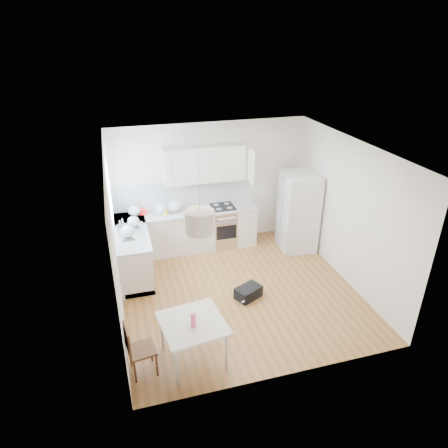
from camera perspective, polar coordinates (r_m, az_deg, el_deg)
The scene contains 29 objects.
floor at distance 7.55m, azimuth 2.11°, elevation -9.49°, with size 4.20×4.20×0.00m, color brown.
ceiling at distance 6.37m, azimuth 2.51°, elevation 10.66°, with size 4.20×4.20×0.00m, color white.
wall_back at distance 8.71m, azimuth -2.00°, elevation 5.67°, with size 4.20×4.20×0.00m, color white.
wall_left at distance 6.57m, azimuth -15.42°, elevation -2.52°, with size 4.20×4.20×0.00m, color white.
wall_right at distance 7.71m, azimuth 17.30°, elevation 1.64°, with size 4.20×4.20×0.00m, color white.
window_glassblock at distance 7.46m, azimuth -16.00°, elevation 4.31°, with size 0.02×1.00×1.00m, color #BFE0F9.
cabinets_back at distance 8.69m, azimuth -5.26°, elevation -1.03°, with size 3.00×0.60×0.88m, color beige.
cabinets_left at distance 8.06m, azimuth -12.83°, elevation -3.97°, with size 0.60×1.80×0.88m, color beige.
counter_back at distance 8.49m, azimuth -5.39°, elevation 1.73°, with size 3.02×0.64×0.04m, color #ADAFB2.
counter_left at distance 7.85m, azimuth -13.16°, elevation -1.06°, with size 0.64×1.82×0.04m, color #ADAFB2.
backsplash_back at distance 8.64m, azimuth -5.85°, elevation 4.37°, with size 3.00×0.01×0.58m, color silver.
backsplash_left at distance 7.71m, azimuth -15.56°, elevation 0.72°, with size 0.01×1.80×0.58m, color silver.
upper_cabinets at distance 8.35m, azimuth -2.79°, elevation 8.57°, with size 1.70×0.32×0.75m, color beige.
range_oven at distance 8.85m, azimuth -0.18°, elevation -0.39°, with size 0.50×0.61×0.88m, color silver, non-canonical shape.
sink at distance 7.79m, azimuth -13.15°, elevation -1.12°, with size 0.50×0.80×0.16m, color silver, non-canonical shape.
refrigerator at distance 8.75m, azimuth 10.59°, elevation 1.77°, with size 0.82×0.85×1.70m, color silver, non-canonical shape.
dining_table at distance 5.84m, azimuth -4.49°, elevation -14.36°, with size 0.97×0.97×0.69m.
dining_chair at distance 5.89m, azimuth -11.62°, elevation -17.04°, with size 0.36×0.36×0.85m, color #452414, non-canonical shape.
drink_bottle at distance 5.65m, azimuth -4.41°, elevation -13.37°, with size 0.07×0.07×0.25m, color #D93C7B.
gym_bag at distance 7.34m, azimuth 3.50°, elevation -9.71°, with size 0.46×0.30×0.21m, color black.
pendant_lamp at distance 5.11m, azimuth -3.47°, elevation 0.35°, with size 0.38×0.38×0.30m, color beige.
grocery_bag_a at distance 8.38m, azimuth -12.67°, elevation 1.81°, with size 0.25×0.21×0.22m, color silver.
grocery_bag_b at distance 8.36m, azimuth -8.97°, elevation 2.08°, with size 0.25×0.21×0.23m, color silver.
grocery_bag_c at distance 8.43m, azimuth -7.02°, elevation 2.53°, with size 0.28×0.24×0.25m, color silver.
grocery_bag_d at distance 7.96m, azimuth -12.81°, elevation 0.38°, with size 0.23×0.19×0.20m, color silver.
grocery_bag_e at distance 7.56m, azimuth -13.60°, elevation -1.05°, with size 0.26×0.22×0.23m, color silver.
snack_orange at distance 8.48m, azimuth -4.01°, elevation 2.30°, with size 0.16×0.10×0.11m, color orange.
snack_yellow at distance 8.37m, azimuth -8.58°, elevation 1.71°, with size 0.16×0.10×0.11m, color yellow.
snack_red at distance 8.45m, azimuth -11.52°, elevation 1.76°, with size 0.18×0.11×0.12m, color red.
Camera 1 is at (-1.94, -5.82, 4.41)m, focal length 32.00 mm.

